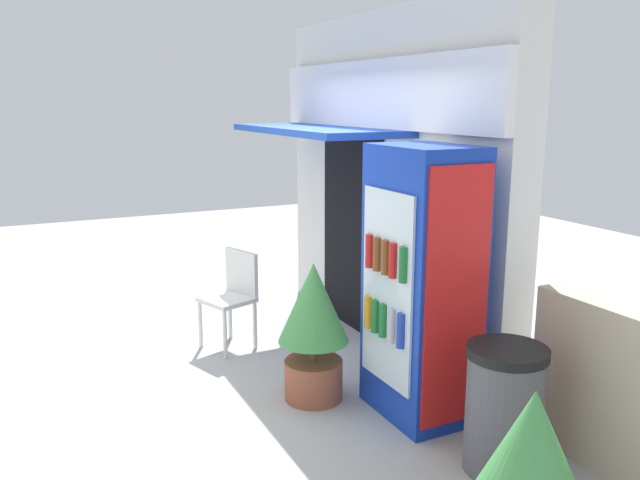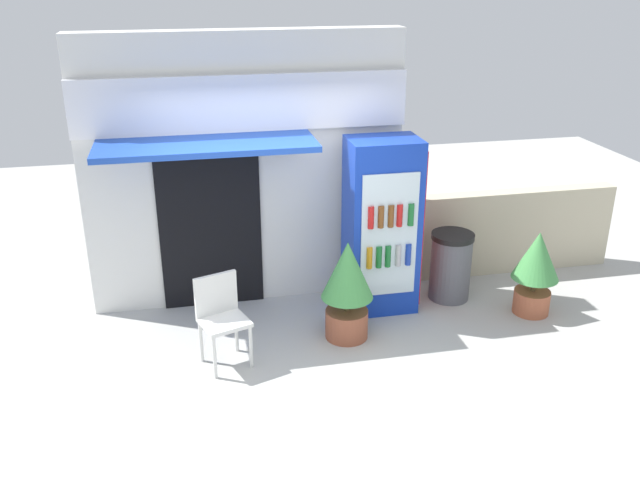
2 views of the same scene
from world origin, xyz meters
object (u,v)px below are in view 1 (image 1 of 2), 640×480
Objects in this scene: drink_cooler at (422,284)px; trash_bin at (504,409)px; potted_plant_curbside at (530,470)px; plastic_chair at (233,291)px; potted_plant_near_shop at (313,323)px.

trash_bin is at bearing 2.27° from drink_cooler.
potted_plant_curbside is 0.95m from trash_bin.
plastic_chair is at bearing -156.78° from drink_cooler.
potted_plant_near_shop is at bearing 8.58° from plastic_chair.
trash_bin is at bearing 16.98° from plastic_chair.
potted_plant_near_shop is at bearing -177.63° from potted_plant_curbside.
drink_cooler is at bearing 162.76° from potted_plant_curbside.
drink_cooler is 2.18× the size of plastic_chair.
potted_plant_near_shop is (-0.54, -0.59, -0.37)m from drink_cooler.
potted_plant_curbside is (3.47, 0.29, 0.04)m from plastic_chair.
potted_plant_near_shop is 2.17m from potted_plant_curbside.
drink_cooler is at bearing -177.73° from trash_bin.
trash_bin is at bearing 24.23° from potted_plant_near_shop.
potted_plant_curbside reaches higher than plastic_chair.
potted_plant_near_shop is 1.11× the size of potted_plant_curbside.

